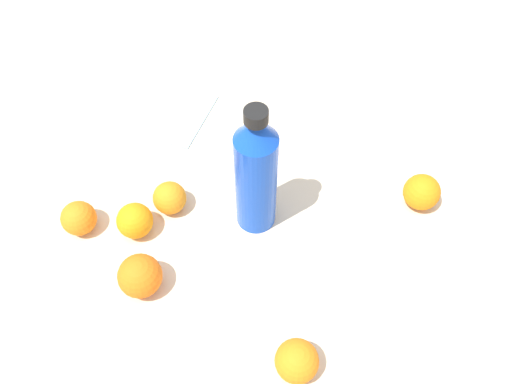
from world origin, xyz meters
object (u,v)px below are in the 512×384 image
orange_1 (422,192)px  orange_3 (135,221)px  folded_napkin (166,111)px  orange_0 (170,198)px  orange_5 (79,220)px  water_bottle (256,174)px  orange_4 (297,361)px  orange_2 (140,276)px

orange_1 → orange_3: 0.52m
orange_1 → folded_napkin: 0.55m
orange_0 → orange_5: size_ratio=0.98×
water_bottle → folded_napkin: water_bottle is taller
orange_1 → orange_4: bearing=38.5°
orange_0 → orange_4: (-0.14, 0.34, 0.00)m
orange_5 → folded_napkin: size_ratio=0.36×
water_bottle → folded_napkin: bearing=73.3°
water_bottle → orange_1: 0.32m
orange_3 → folded_napkin: (-0.09, -0.28, -0.03)m
orange_1 → water_bottle: bearing=-6.9°
orange_0 → orange_5: 0.16m
orange_1 → orange_4: (0.31, 0.24, -0.00)m
water_bottle → orange_3: water_bottle is taller
water_bottle → orange_5: 0.33m
orange_3 → orange_4: 0.37m
water_bottle → orange_2: bearing=163.6°
orange_2 → orange_3: 0.11m
water_bottle → orange_5: size_ratio=4.43×
orange_4 → orange_2: bearing=-41.9°
orange_4 → orange_5: size_ratio=1.07×
orange_0 → orange_2: size_ratio=0.84×
orange_5 → folded_napkin: 0.32m
water_bottle → orange_4: bearing=-129.9°
orange_0 → folded_napkin: 0.25m
orange_2 → orange_5: orange_2 is taller
orange_5 → orange_4: bearing=133.2°
folded_napkin → orange_5: bearing=54.6°
orange_3 → folded_napkin: bearing=-107.2°
water_bottle → orange_0: 0.19m
orange_2 → orange_4: orange_2 is taller
orange_2 → orange_3: bearing=-90.5°
orange_2 → orange_4: size_ratio=1.10×
water_bottle → orange_1: size_ratio=4.12×
orange_0 → orange_1: (-0.45, 0.09, 0.00)m
water_bottle → orange_0: bearing=119.6°
orange_1 → orange_2: bearing=5.9°
orange_4 → orange_3: bearing=-55.1°
water_bottle → orange_4: water_bottle is taller
orange_3 → orange_2: bearing=89.5°
orange_2 → orange_1: bearing=-174.1°
orange_0 → orange_1: 0.46m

